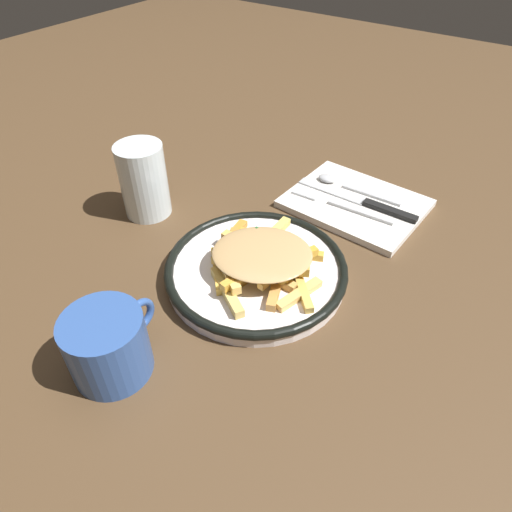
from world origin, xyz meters
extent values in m
plane|color=#4D3722|center=(0.00, 0.00, 0.00)|extent=(2.60, 2.60, 0.00)
cylinder|color=white|center=(0.00, 0.00, 0.01)|extent=(0.25, 0.25, 0.02)
torus|color=black|center=(0.00, 0.00, 0.02)|extent=(0.25, 0.25, 0.01)
cube|color=orange|center=(0.00, 0.03, 0.04)|extent=(0.07, 0.06, 0.01)
cube|color=gold|center=(0.01, -0.01, 0.02)|extent=(0.07, 0.05, 0.01)
cube|color=gold|center=(0.03, -0.04, 0.04)|extent=(0.07, 0.04, 0.01)
cube|color=gold|center=(0.02, 0.00, 0.03)|extent=(0.07, 0.03, 0.01)
cube|color=#EBBE60|center=(-0.05, 0.01, 0.04)|extent=(0.05, 0.06, 0.01)
cube|color=#DEBC61|center=(-0.06, 0.00, 0.03)|extent=(0.06, 0.08, 0.01)
cube|color=#DA8F45|center=(0.00, -0.01, 0.02)|extent=(0.07, 0.06, 0.01)
cube|color=#DBB152|center=(0.00, -0.07, 0.02)|extent=(0.07, 0.07, 0.01)
cube|color=#EAC85E|center=(0.06, 0.01, 0.04)|extent=(0.07, 0.01, 0.01)
cube|color=gold|center=(0.00, -0.01, 0.02)|extent=(0.09, 0.03, 0.01)
cube|color=#ECB949|center=(-0.04, 0.03, 0.02)|extent=(0.07, 0.07, 0.01)
cube|color=gold|center=(0.03, -0.02, 0.02)|extent=(0.03, 0.06, 0.01)
cube|color=gold|center=(0.05, -0.03, 0.02)|extent=(0.04, 0.08, 0.01)
cube|color=gold|center=(-0.03, -0.01, 0.04)|extent=(0.09, 0.03, 0.01)
cube|color=#E4B153|center=(0.01, 0.03, 0.04)|extent=(0.02, 0.06, 0.01)
cube|color=gold|center=(0.04, 0.01, 0.04)|extent=(0.04, 0.08, 0.01)
cube|color=gold|center=(0.01, -0.03, 0.03)|extent=(0.06, 0.06, 0.01)
cube|color=gold|center=(0.00, 0.04, 0.04)|extent=(0.08, 0.02, 0.01)
cube|color=#ECB861|center=(-0.01, -0.08, 0.02)|extent=(0.07, 0.03, 0.01)
cube|color=#F1C75D|center=(0.01, -0.01, 0.02)|extent=(0.05, 0.09, 0.01)
cube|color=gold|center=(0.00, -0.04, 0.04)|extent=(0.04, 0.07, 0.01)
cube|color=#F6BF5C|center=(-0.01, -0.04, 0.03)|extent=(0.07, 0.02, 0.01)
cube|color=#C88C43|center=(-0.03, -0.05, 0.02)|extent=(0.06, 0.04, 0.01)
cube|color=#C3872F|center=(0.02, 0.05, 0.03)|extent=(0.08, 0.02, 0.01)
cube|color=tan|center=(-0.01, -0.02, 0.02)|extent=(0.01, 0.09, 0.01)
ellipsoid|color=tan|center=(0.00, -0.01, 0.05)|extent=(0.16, 0.17, 0.01)
cube|color=#2C5B27|center=(-0.03, 0.02, 0.05)|extent=(0.00, 0.00, 0.00)
cube|color=#395D33|center=(0.02, 0.01, 0.05)|extent=(0.00, 0.00, 0.00)
cube|color=#286D1C|center=(-0.01, 0.01, 0.05)|extent=(0.00, 0.00, 0.00)
cube|color=#2D6F1B|center=(0.00, 0.00, 0.05)|extent=(0.00, 0.00, 0.00)
cube|color=#365A36|center=(0.00, 0.02, 0.05)|extent=(0.00, 0.00, 0.00)
cube|color=#2F5A19|center=(0.00, -0.01, 0.05)|extent=(0.00, 0.00, 0.00)
cube|color=#2E6C35|center=(0.04, 0.03, 0.05)|extent=(0.00, 0.00, 0.00)
cube|color=#25741E|center=(-0.01, 0.00, 0.05)|extent=(0.00, 0.00, 0.00)
cube|color=silver|center=(0.24, -0.04, 0.01)|extent=(0.18, 0.22, 0.01)
cube|color=silver|center=(0.21, -0.06, 0.01)|extent=(0.02, 0.11, 0.00)
cube|color=silver|center=(0.20, 0.04, 0.01)|extent=(0.02, 0.04, 0.00)
cube|color=black|center=(0.23, -0.10, 0.02)|extent=(0.01, 0.09, 0.01)
cube|color=silver|center=(0.24, 0.01, 0.01)|extent=(0.02, 0.12, 0.00)
cube|color=silver|center=(0.26, -0.05, 0.01)|extent=(0.01, 0.10, 0.00)
ellipsoid|color=silver|center=(0.26, 0.03, 0.02)|extent=(0.02, 0.03, 0.01)
cylinder|color=silver|center=(0.03, 0.23, 0.06)|extent=(0.07, 0.07, 0.12)
cylinder|color=#31549B|center=(-0.22, 0.05, 0.04)|extent=(0.09, 0.09, 0.08)
torus|color=#31549B|center=(-0.17, 0.05, 0.04)|extent=(0.04, 0.01, 0.04)
camera|label=1|loc=(-0.38, -0.26, 0.44)|focal=32.05mm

